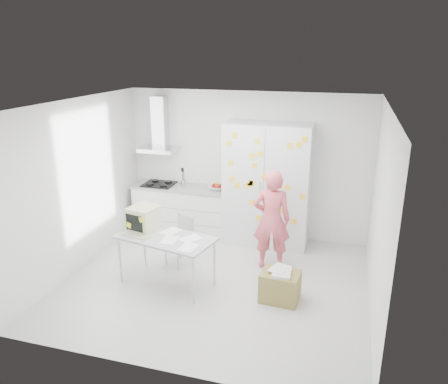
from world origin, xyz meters
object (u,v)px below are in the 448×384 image
(desk, at_px, (151,227))
(cardboard_box, at_px, (280,286))
(chair, at_px, (181,237))
(person, at_px, (272,220))

(desk, bearing_deg, cardboard_box, 9.82)
(chair, bearing_deg, desk, -86.78)
(person, height_order, cardboard_box, person)
(person, xyz_separation_m, desk, (-1.67, -0.87, 0.04))
(cardboard_box, bearing_deg, desk, 177.90)
(person, relative_size, desk, 1.07)
(person, bearing_deg, cardboard_box, 98.18)
(desk, height_order, cardboard_box, desk)
(person, distance_m, cardboard_box, 1.16)
(chair, height_order, cardboard_box, chair)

